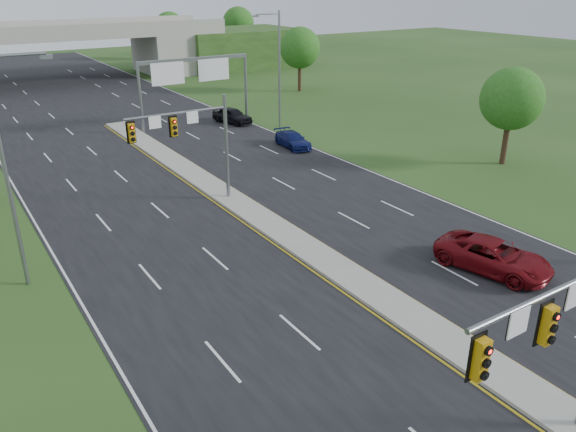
# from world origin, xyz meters

# --- Properties ---
(road) EXTENTS (24.00, 160.00, 0.02)m
(road) POSITION_xyz_m (0.00, 35.00, 0.01)
(road) COLOR black
(road) RESTS_ON ground
(median) EXTENTS (2.00, 54.00, 0.16)m
(median) POSITION_xyz_m (0.00, 23.00, 0.10)
(median) COLOR gray
(median) RESTS_ON road
(lane_markings) EXTENTS (23.72, 160.00, 0.01)m
(lane_markings) POSITION_xyz_m (-0.60, 28.91, 0.02)
(lane_markings) COLOR gold
(lane_markings) RESTS_ON road
(signal_mast_near) EXTENTS (6.62, 0.60, 7.00)m
(signal_mast_near) POSITION_xyz_m (-2.26, -0.07, 4.73)
(signal_mast_near) COLOR slate
(signal_mast_near) RESTS_ON ground
(signal_mast_far) EXTENTS (6.62, 0.60, 7.00)m
(signal_mast_far) POSITION_xyz_m (-2.26, 24.93, 4.73)
(signal_mast_far) COLOR slate
(signal_mast_far) RESTS_ON ground
(sign_gantry) EXTENTS (11.58, 0.44, 6.67)m
(sign_gantry) POSITION_xyz_m (6.68, 44.92, 5.24)
(sign_gantry) COLOR slate
(sign_gantry) RESTS_ON ground
(overpass) EXTENTS (80.00, 14.00, 8.10)m
(overpass) POSITION_xyz_m (0.00, 80.00, 3.55)
(overpass) COLOR gray
(overpass) RESTS_ON ground
(lightpole_l_mid) EXTENTS (2.85, 0.25, 11.00)m
(lightpole_l_mid) POSITION_xyz_m (-13.30, 20.00, 6.10)
(lightpole_l_mid) COLOR slate
(lightpole_l_mid) RESTS_ON ground
(lightpole_r_far) EXTENTS (2.85, 0.25, 11.00)m
(lightpole_r_far) POSITION_xyz_m (13.30, 40.00, 6.10)
(lightpole_r_far) COLOR slate
(lightpole_r_far) RESTS_ON ground
(tree_r_near) EXTENTS (4.80, 4.80, 7.60)m
(tree_r_near) POSITION_xyz_m (22.00, 20.00, 5.18)
(tree_r_near) COLOR #382316
(tree_r_near) RESTS_ON ground
(tree_r_mid) EXTENTS (5.20, 5.20, 8.12)m
(tree_r_mid) POSITION_xyz_m (26.00, 55.00, 5.51)
(tree_r_mid) COLOR #382316
(tree_r_mid) RESTS_ON ground
(tree_back_c) EXTENTS (5.60, 5.60, 8.32)m
(tree_back_c) POSITION_xyz_m (24.00, 94.00, 5.51)
(tree_back_c) COLOR #382316
(tree_back_c) RESTS_ON ground
(tree_back_d) EXTENTS (6.00, 6.00, 8.85)m
(tree_back_d) POSITION_xyz_m (38.00, 94.00, 5.84)
(tree_back_d) COLOR #382316
(tree_back_d) RESTS_ON ground
(car_far_a) EXTENTS (3.98, 6.22, 1.60)m
(car_far_a) POSITION_xyz_m (6.54, 8.68, 0.82)
(car_far_a) COLOR maroon
(car_far_a) RESTS_ON road
(car_far_b) EXTENTS (2.25, 4.66, 1.31)m
(car_far_b) POSITION_xyz_m (10.50, 33.08, 0.67)
(car_far_b) COLOR #0D164E
(car_far_b) RESTS_ON road
(car_far_c) EXTENTS (3.02, 4.95, 1.57)m
(car_far_c) POSITION_xyz_m (10.21, 43.91, 0.81)
(car_far_c) COLOR black
(car_far_c) RESTS_ON road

